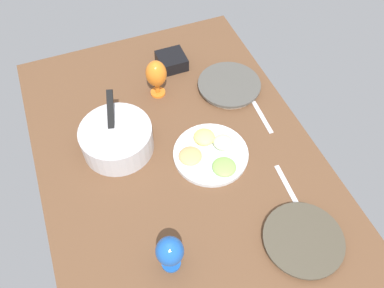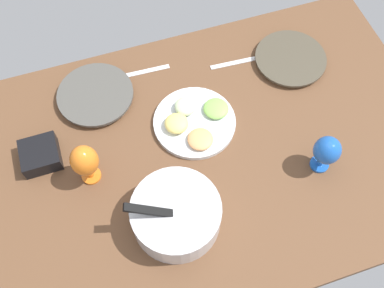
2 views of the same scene
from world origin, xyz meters
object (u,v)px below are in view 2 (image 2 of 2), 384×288
object	(u,v)px
dinner_plate_left	(290,59)
fruit_platter	(194,121)
hurricane_glass_blue	(327,151)
hurricane_glass_orange	(85,161)
dinner_plate_right	(96,96)
mixing_bowl	(176,214)
square_bowl_black	(40,154)

from	to	relation	value
dinner_plate_left	fruit_platter	size ratio (longest dim) A/B	0.93
fruit_platter	dinner_plate_left	bearing A→B (deg)	-161.01
hurricane_glass_blue	hurricane_glass_orange	xyz separation A→B (cm)	(72.80, -19.61, 1.15)
dinner_plate_left	dinner_plate_right	size ratio (longest dim) A/B	0.98
dinner_plate_left	mixing_bowl	distance (cm)	75.82
mixing_bowl	hurricane_glass_orange	bearing A→B (deg)	-46.67
fruit_platter	hurricane_glass_orange	world-z (taller)	hurricane_glass_orange
square_bowl_black	fruit_platter	bearing A→B (deg)	176.88
fruit_platter	hurricane_glass_orange	distance (cm)	40.25
dinner_plate_left	square_bowl_black	bearing A→B (deg)	7.16
dinner_plate_right	hurricane_glass_blue	world-z (taller)	hurricane_glass_blue
fruit_platter	hurricane_glass_orange	size ratio (longest dim) A/B	1.63
hurricane_glass_orange	fruit_platter	bearing A→B (deg)	-167.44
hurricane_glass_blue	square_bowl_black	distance (cm)	92.63
mixing_bowl	fruit_platter	size ratio (longest dim) A/B	0.99
hurricane_glass_blue	hurricane_glass_orange	bearing A→B (deg)	-15.08
fruit_platter	hurricane_glass_orange	bearing A→B (deg)	12.56
dinner_plate_left	hurricane_glass_orange	distance (cm)	85.37
fruit_platter	hurricane_glass_blue	world-z (taller)	hurricane_glass_blue
dinner_plate_left	hurricane_glass_orange	world-z (taller)	hurricane_glass_orange
hurricane_glass_blue	square_bowl_black	xyz separation A→B (cm)	(87.04, -31.00, -6.57)
mixing_bowl	fruit_platter	world-z (taller)	mixing_bowl
hurricane_glass_blue	square_bowl_black	bearing A→B (deg)	-19.60
hurricane_glass_blue	mixing_bowl	bearing A→B (deg)	4.11
fruit_platter	mixing_bowl	bearing A→B (deg)	62.85
mixing_bowl	hurricane_glass_blue	distance (cm)	51.13
dinner_plate_right	fruit_platter	size ratio (longest dim) A/B	0.95
dinner_plate_left	mixing_bowl	world-z (taller)	mixing_bowl
dinner_plate_right	square_bowl_black	xyz separation A→B (cm)	(22.38, 18.57, 1.75)
hurricane_glass_blue	dinner_plate_left	bearing A→B (deg)	-101.46
dinner_plate_right	fruit_platter	world-z (taller)	fruit_platter
mixing_bowl	dinner_plate_left	bearing A→B (deg)	-141.92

